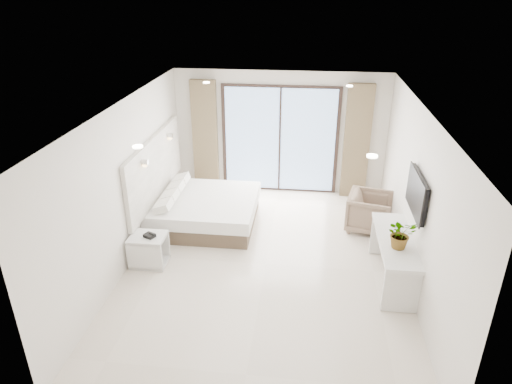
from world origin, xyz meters
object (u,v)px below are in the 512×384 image
Objects in this scene: bed at (205,210)px; armchair at (370,210)px; console_desk at (395,250)px; nightstand at (149,250)px.

bed is 2.42× the size of armchair.
console_desk is (3.37, -1.51, 0.28)m from bed.
bed is 1.14× the size of console_desk.
nightstand is at bearing 179.95° from console_desk.
console_desk is (4.00, -0.00, 0.30)m from nightstand.
armchair reaches higher than bed.
nightstand is at bearing -112.54° from bed.
console_desk is at bearing -0.27° from nightstand.
armchair is at bearing 2.60° from bed.
armchair is at bearing 23.27° from nightstand.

